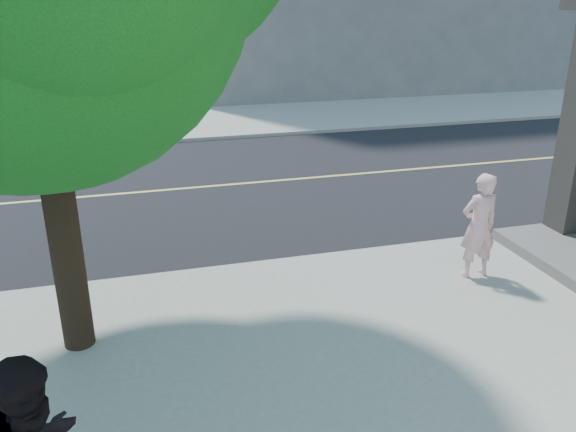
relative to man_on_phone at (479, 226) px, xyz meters
name	(u,v)px	position (x,y,z in m)	size (l,w,h in m)	color
road_ew	(29,202)	(-7.26, 5.91, -0.95)	(140.00, 9.00, 0.01)	black
sidewalk_ne	(340,76)	(6.24, 22.91, -0.90)	(29.00, 25.00, 0.12)	#9D9D90
man_on_phone	(479,226)	(0.00, 0.00, 0.00)	(0.61, 0.40, 1.68)	beige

